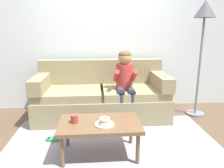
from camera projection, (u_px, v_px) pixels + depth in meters
ground at (112, 140)px, 2.82m from camera, size 10.00×10.00×0.00m
wall_back at (106, 30)px, 3.84m from camera, size 8.00×0.10×2.80m
area_rug at (114, 150)px, 2.58m from camera, size 2.66×1.93×0.01m
couch at (102, 97)px, 3.55m from camera, size 2.10×0.90×0.92m
coffee_table at (100, 126)px, 2.41m from camera, size 0.91×0.55×0.40m
person_child at (125, 79)px, 3.30m from camera, size 0.34×0.58×1.10m
plate at (104, 124)px, 2.34m from camera, size 0.21×0.21×0.01m
donut at (104, 122)px, 2.33m from camera, size 0.15×0.15×0.04m
donut_second at (104, 119)px, 2.32m from camera, size 0.13×0.13×0.04m
mug at (74, 119)px, 2.39m from camera, size 0.08×0.08×0.09m
toy_controller at (55, 139)px, 2.79m from camera, size 0.23×0.09×0.05m
floor_lamp at (204, 22)px, 3.34m from camera, size 0.33×0.33×1.85m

